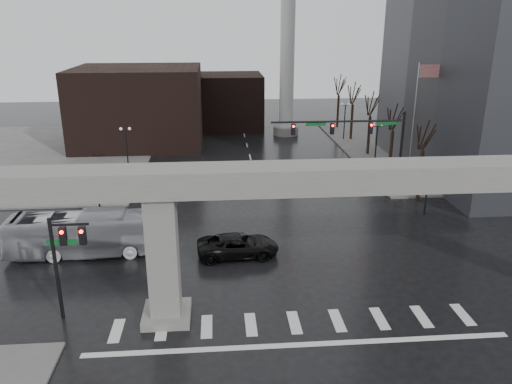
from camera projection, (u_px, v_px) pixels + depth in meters
ground at (292, 312)px, 28.33m from camera, size 160.00×160.00×0.00m
sidewalk_ne at (450, 148)px, 64.19m from camera, size 28.00×36.00×0.15m
sidewalk_nw at (35, 157)px, 60.23m from camera, size 28.00×36.00×0.15m
elevated_guideway at (319, 198)px, 26.17m from camera, size 48.00×2.60×8.70m
building_far_left at (139, 106)px, 65.18m from camera, size 16.00×14.00×10.00m
building_far_mid at (229, 101)px, 75.84m from camera, size 10.00×10.00×8.00m
smokestack at (288, 38)px, 67.74m from camera, size 3.60×3.60×30.00m
signal_mast_arm at (361, 136)px, 44.81m from camera, size 12.12×0.43×8.00m
signal_left_pole at (64, 251)px, 26.53m from camera, size 2.30×0.30×6.00m
flagpole_assembly at (418, 110)px, 47.75m from camera, size 2.06×0.12×12.00m
lamp_right_0 at (429, 176)px, 41.40m from camera, size 1.22×0.32×5.11m
lamp_right_1 at (377, 138)px, 54.59m from camera, size 1.22×0.32×5.11m
lamp_right_2 at (345, 115)px, 67.77m from camera, size 1.22×0.32×5.11m
lamp_left_0 at (97, 184)px, 39.35m from camera, size 1.22×0.32×5.11m
lamp_left_1 at (126, 143)px, 52.53m from camera, size 1.22×0.32×5.11m
lamp_left_2 at (144, 118)px, 65.72m from camera, size 1.22×0.32×5.11m
tree_right_0 at (421, 170)px, 45.49m from camera, size 1.09×1.58×7.50m
tree_right_1 at (391, 148)px, 53.00m from camera, size 1.09×1.61×7.67m
tree_right_2 at (369, 131)px, 60.52m from camera, size 1.10×1.63×7.85m
tree_right_3 at (352, 118)px, 68.03m from camera, size 1.11×1.66×8.02m
tree_right_4 at (338, 108)px, 75.54m from camera, size 1.12×1.69×8.19m
pickup_truck at (238, 246)px, 34.84m from camera, size 5.84×2.97×1.58m
city_bus at (88, 234)px, 34.92m from camera, size 11.25×2.94×3.11m
far_car at (194, 179)px, 49.36m from camera, size 2.59×4.97×1.62m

